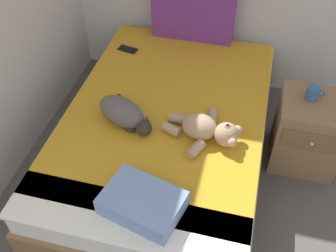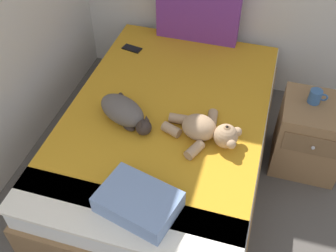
% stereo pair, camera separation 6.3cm
% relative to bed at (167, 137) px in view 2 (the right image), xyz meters
% --- Properties ---
extents(bed, '(1.33, 1.97, 0.49)m').
position_rel_bed_xyz_m(bed, '(0.00, 0.00, 0.00)').
color(bed, olive).
rests_on(bed, ground_plane).
extents(patterned_cushion, '(0.65, 0.12, 0.50)m').
position_rel_bed_xyz_m(patterned_cushion, '(-0.02, 0.91, 0.50)').
color(patterned_cushion, '#72338C').
rests_on(patterned_cushion, bed).
extents(cat, '(0.41, 0.37, 0.15)m').
position_rel_bed_xyz_m(cat, '(-0.23, -0.15, 0.32)').
color(cat, '#59514C').
rests_on(cat, bed).
extents(teddy_bear, '(0.49, 0.42, 0.16)m').
position_rel_bed_xyz_m(teddy_bear, '(0.30, -0.16, 0.31)').
color(teddy_bear, tan).
rests_on(teddy_bear, bed).
extents(cell_phone, '(0.16, 0.10, 0.01)m').
position_rel_bed_xyz_m(cell_phone, '(-0.47, 0.61, 0.25)').
color(cell_phone, black).
rests_on(cell_phone, bed).
extents(throw_pillow, '(0.46, 0.37, 0.11)m').
position_rel_bed_xyz_m(throw_pillow, '(0.07, -0.75, 0.30)').
color(throw_pillow, '#728CB7').
rests_on(throw_pillow, bed).
extents(nightstand, '(0.45, 0.45, 0.54)m').
position_rel_bed_xyz_m(nightstand, '(0.95, 0.26, 0.03)').
color(nightstand, olive).
rests_on(nightstand, ground_plane).
extents(mug, '(0.12, 0.08, 0.09)m').
position_rel_bed_xyz_m(mug, '(0.91, 0.30, 0.35)').
color(mug, '#33598C').
rests_on(mug, nightstand).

